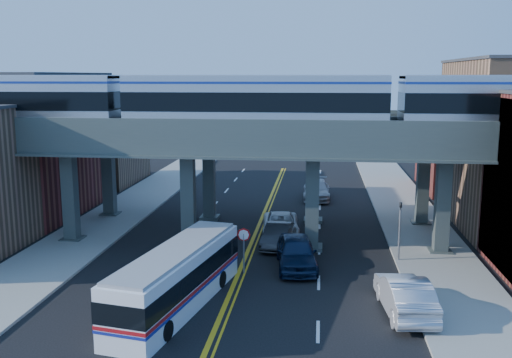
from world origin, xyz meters
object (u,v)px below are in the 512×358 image
Objects in this scene: car_lane_a at (296,252)px; car_parked_curb at (405,295)px; traffic_signal at (400,225)px; transit_bus at (177,279)px; car_lane_d at (316,190)px; car_lane_b at (278,236)px; transit_train at (255,102)px; car_lane_c at (281,225)px; stop_sign at (244,243)px.

car_lane_a is 0.99× the size of car_parked_curb.
traffic_signal is at bearing 8.94° from car_lane_a.
car_lane_a is (5.43, 6.34, -0.49)m from transit_bus.
car_lane_d is at bearing 80.42° from car_lane_a.
car_lane_a is 19.00m from car_lane_d.
car_lane_b is 0.79× the size of car_lane_d.
car_lane_c is (1.44, 3.10, -8.64)m from transit_train.
transit_train reaches higher than traffic_signal.
car_lane_b is (4.04, 10.29, -0.67)m from transit_bus.
car_parked_curb is at bearing -76.65° from transit_bus.
transit_bus is (-11.44, -8.01, -0.88)m from traffic_signal.
traffic_signal is at bearing -12.74° from transit_train.
traffic_signal reaches higher than car_lane_c.
transit_train is at bearing 89.34° from stop_sign.
traffic_signal reaches higher than car_parked_curb.
car_lane_b is at bearing -95.02° from car_lane_c.
stop_sign is 20.69m from car_lane_d.
car_lane_c is 0.93× the size of car_lane_d.
stop_sign reaches higher than car_lane_a.
traffic_signal is 13.99m from transit_bus.
car_lane_d is at bearing 86.71° from car_lane_b.
transit_bus is at bearing -104.96° from car_lane_d.
car_parked_curb is (8.14, -9.56, -8.47)m from transit_train.
car_lane_c is at bearing -101.75° from car_lane_d.
transit_train is 8.76m from car_lane_b.
car_lane_a is at bearing -52.36° from transit_train.
transit_bus reaches higher than car_lane_d.
car_lane_c is (-0.00, 2.81, -0.01)m from car_lane_b.
transit_train reaches higher than stop_sign.
transit_train is 12.20× the size of traffic_signal.
transit_bus is at bearing -104.52° from transit_train.
transit_bus reaches higher than car_lane_c.
car_parked_curb reaches higher than car_lane_c.
car_parked_curb is at bearing -80.88° from car_lane_d.
transit_train reaches higher than car_lane_d.
car_parked_curb is (6.70, -12.66, 0.17)m from car_lane_c.
car_lane_b is at bearing 162.84° from traffic_signal.
transit_bus is at bearing -112.13° from car_lane_c.
stop_sign is at bearing -90.66° from transit_train.
car_lane_a is at bearing -83.41° from car_lane_c.
car_parked_curb is (5.31, -5.89, -0.02)m from car_lane_a.
car_lane_c is at bearing 94.98° from car_lane_a.
transit_train is 15.15m from car_parked_curb.
traffic_signal is 0.74× the size of car_parked_curb.
traffic_signal reaches higher than car_lane_b.
car_lane_b is at bearing -99.73° from car_lane_d.
transit_train is 4.55× the size of transit_bus.
car_lane_a is at bearing -29.61° from transit_bus.
car_parked_curb is at bearing -95.29° from traffic_signal.
transit_train is at bearing 167.26° from traffic_signal.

